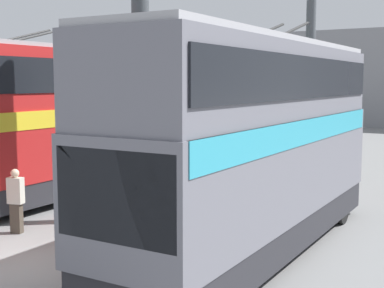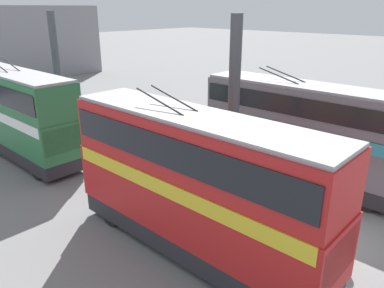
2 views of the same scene
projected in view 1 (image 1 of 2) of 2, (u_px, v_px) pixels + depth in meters
The scene contains 9 objects.
ground_plane at pixel (18, 265), 12.11m from camera, with size 240.00×240.00×0.00m, color slate.
support_column_near at pixel (141, 83), 15.74m from camera, with size 0.93×0.93×8.48m.
support_column_far at pixel (310, 82), 29.05m from camera, with size 0.93×0.93×8.48m.
bus_left_far at pixel (256, 134), 12.67m from camera, with size 10.77×2.54×5.75m.
bus_right_near at pixel (2, 117), 16.70m from camera, with size 10.68×2.54×5.97m.
bus_right_mid at pixel (213, 104), 28.64m from camera, with size 9.88×2.54×5.84m.
person_by_right_row at pixel (16, 199), 14.59m from camera, with size 0.35×0.47×1.79m.
person_by_left_row at pixel (132, 222), 12.58m from camera, with size 0.43×0.48×1.62m.
oil_drum at pixel (238, 161), 24.87m from camera, with size 0.58×0.58×0.92m.
Camera 1 is at (-8.08, -9.35, 4.13)m, focal length 50.00 mm.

